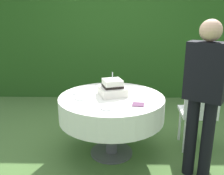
{
  "coord_description": "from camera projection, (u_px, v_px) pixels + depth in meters",
  "views": [
    {
      "loc": [
        0.05,
        -2.69,
        1.64
      ],
      "look_at": [
        0.01,
        0.03,
        0.83
      ],
      "focal_mm": 39.67,
      "sensor_mm": 36.0,
      "label": 1
    }
  ],
  "objects": [
    {
      "name": "standing_person",
      "position": [
        204.0,
        92.0,
        2.36
      ],
      "size": [
        0.41,
        0.37,
        1.6
      ],
      "color": "black",
      "rests_on": "ground_plane"
    },
    {
      "name": "serving_plate_left",
      "position": [
        78.0,
        93.0,
        2.94
      ],
      "size": [
        0.14,
        0.14,
        0.01
      ],
      "primitive_type": "cylinder",
      "color": "white",
      "rests_on": "cake_table"
    },
    {
      "name": "serving_plate_far",
      "position": [
        135.0,
        89.0,
        3.08
      ],
      "size": [
        0.14,
        0.14,
        0.01
      ],
      "primitive_type": "cylinder",
      "color": "white",
      "rests_on": "cake_table"
    },
    {
      "name": "garden_chair",
      "position": [
        199.0,
        110.0,
        2.97
      ],
      "size": [
        0.42,
        0.42,
        0.89
      ],
      "color": "white",
      "rests_on": "ground_plane"
    },
    {
      "name": "cake_table",
      "position": [
        112.0,
        108.0,
        2.88
      ],
      "size": [
        1.22,
        1.22,
        0.73
      ],
      "color": "#4C4C51",
      "rests_on": "ground_plane"
    },
    {
      "name": "foliage_hedge",
      "position": [
        114.0,
        33.0,
        4.95
      ],
      "size": [
        5.14,
        0.52,
        2.53
      ],
      "primitive_type": "cube",
      "color": "#234C19",
      "rests_on": "ground_plane"
    },
    {
      "name": "wedding_cake",
      "position": [
        113.0,
        88.0,
        2.87
      ],
      "size": [
        0.36,
        0.36,
        0.27
      ],
      "color": "white",
      "rests_on": "cake_table"
    },
    {
      "name": "ground_plane",
      "position": [
        112.0,
        153.0,
        3.05
      ],
      "size": [
        20.0,
        20.0,
        0.0
      ],
      "primitive_type": "plane",
      "color": "#476B33"
    },
    {
      "name": "napkin_stack",
      "position": [
        138.0,
        104.0,
        2.58
      ],
      "size": [
        0.14,
        0.14,
        0.01
      ],
      "primitive_type": "cube",
      "rotation": [
        0.0,
        0.0,
        -0.16
      ],
      "color": "#603856",
      "rests_on": "cake_table"
    },
    {
      "name": "serving_plate_right",
      "position": [
        81.0,
        98.0,
        2.76
      ],
      "size": [
        0.14,
        0.14,
        0.01
      ],
      "primitive_type": "cylinder",
      "color": "white",
      "rests_on": "cake_table"
    },
    {
      "name": "serving_plate_near",
      "position": [
        107.0,
        108.0,
        2.46
      ],
      "size": [
        0.12,
        0.12,
        0.01
      ],
      "primitive_type": "cylinder",
      "color": "white",
      "rests_on": "cake_table"
    }
  ]
}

